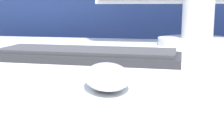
% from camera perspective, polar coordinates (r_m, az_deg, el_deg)
% --- Properties ---
extents(partition_panel, '(5.00, 0.03, 1.18)m').
position_cam_1_polar(partition_panel, '(1.23, 9.87, 0.41)').
color(partition_panel, navy).
rests_on(partition_panel, ground_plane).
extents(computer_mouse_near, '(0.09, 0.13, 0.03)m').
position_cam_1_polar(computer_mouse_near, '(0.42, -0.91, -1.12)').
color(computer_mouse_near, white).
rests_on(computer_mouse_near, desk).
extents(keyboard, '(0.39, 0.13, 0.02)m').
position_cam_1_polar(keyboard, '(0.65, -4.66, 2.79)').
color(keyboard, '#28282D').
rests_on(keyboard, desk).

